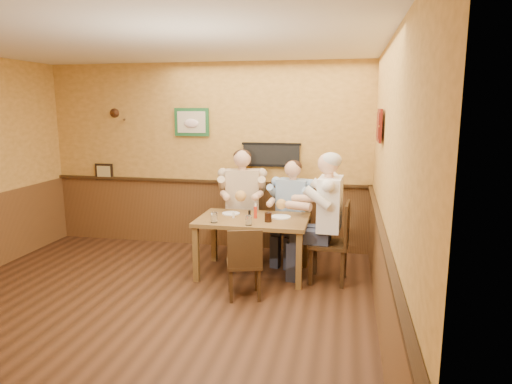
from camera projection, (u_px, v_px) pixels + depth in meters
The scene contains 17 objects.
room at pixel (149, 153), 4.65m from camera, with size 5.02×5.03×2.81m.
dining_table at pixel (253, 225), 5.84m from camera, with size 1.40×0.90×0.75m.
chair_back_left at pixel (243, 223), 6.64m from camera, with size 0.45×0.45×0.98m, color #392512, non-canonical shape.
chair_back_right at pixel (293, 229), 6.42m from camera, with size 0.41×0.41×0.90m, color #392512, non-canonical shape.
chair_right_end at pixel (329, 242), 5.63m from camera, with size 0.47×0.47×1.01m, color #392512, non-canonical shape.
chair_near_side at pixel (244, 262), 5.18m from camera, with size 0.39×0.39×0.83m, color #392512, non-canonical shape.
diner_tan_shirt at pixel (243, 209), 6.60m from camera, with size 0.64×0.64×1.40m, color beige, non-canonical shape.
diner_blue_polo at pixel (293, 216), 6.39m from camera, with size 0.59×0.59×1.28m, color #82A0C4, non-canonical shape.
diner_white_elder at pixel (329, 225), 5.59m from camera, with size 0.67×0.67×1.45m, color white, non-canonical shape.
water_glass_left at pixel (214, 217), 5.59m from camera, with size 0.08×0.08×0.13m, color white.
water_glass_mid at pixel (249, 220), 5.46m from camera, with size 0.08×0.08×0.12m, color white.
cola_tumbler at pixel (268, 217), 5.63m from camera, with size 0.09×0.09×0.12m, color black.
hot_sauce_bottle at pixel (255, 212), 5.80m from camera, with size 0.04×0.04×0.17m, color red.
salt_shaker at pixel (234, 215), 5.82m from camera, with size 0.03×0.03×0.08m, color white.
pepper_shaker at pixel (249, 214), 5.89m from camera, with size 0.03×0.03×0.08m, color black.
plate_far_left at pixel (231, 213), 6.04m from camera, with size 0.23×0.23×0.02m, color silver.
plate_far_right at pixel (281, 217), 5.85m from camera, with size 0.26×0.26×0.02m, color white.
Camera 1 is at (2.13, -4.17, 2.16)m, focal length 32.00 mm.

